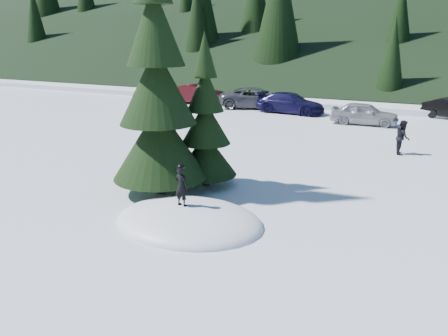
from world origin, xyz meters
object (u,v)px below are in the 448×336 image
at_px(car_2, 256,98).
at_px(car_3, 290,103).
at_px(car_0, 156,90).
at_px(spruce_short, 206,128).
at_px(child_skier, 181,186).
at_px(spruce_tall, 157,96).
at_px(adult_0, 402,137).
at_px(car_1, 198,94).
at_px(car_4, 364,113).

height_order(car_2, car_3, car_2).
distance_m(car_2, car_3, 3.20).
distance_m(car_0, car_2, 10.12).
relative_size(spruce_short, car_2, 0.98).
height_order(spruce_short, child_skier, spruce_short).
height_order(spruce_tall, adult_0, spruce_tall).
bearing_deg(spruce_tall, car_1, 116.76).
xyz_separation_m(spruce_short, car_3, (-2.34, 16.44, -1.39)).
xyz_separation_m(spruce_short, car_1, (-10.56, 17.55, -1.34)).
bearing_deg(spruce_tall, car_3, 94.30).
bearing_deg(spruce_short, car_1, 121.03).
bearing_deg(child_skier, spruce_short, -67.15).
xyz_separation_m(spruce_tall, car_2, (-4.38, 18.85, -2.56)).
relative_size(spruce_tall, child_skier, 7.32).
xyz_separation_m(spruce_tall, child_skier, (1.96, -1.77, -2.25)).
bearing_deg(child_skier, car_2, -66.86).
xyz_separation_m(child_skier, adult_0, (4.92, 11.07, -0.29)).
xyz_separation_m(car_0, car_1, (4.87, -1.11, 0.09)).
height_order(child_skier, car_2, child_skier).
xyz_separation_m(car_0, car_3, (13.08, -2.21, 0.03)).
xyz_separation_m(spruce_tall, spruce_short, (1.00, 1.40, -1.22)).
height_order(spruce_tall, car_4, spruce_tall).
distance_m(car_2, car_4, 8.98).
distance_m(spruce_tall, car_1, 21.37).
xyz_separation_m(spruce_short, car_2, (-5.38, 17.45, -1.34)).
xyz_separation_m(spruce_tall, car_4, (4.07, 15.83, -2.64)).
bearing_deg(car_4, spruce_short, 164.56).
bearing_deg(car_1, car_2, -101.30).
distance_m(spruce_short, adult_0, 9.93).
height_order(spruce_short, adult_0, spruce_short).
bearing_deg(adult_0, spruce_tall, 131.60).
distance_m(car_1, car_2, 5.18).
bearing_deg(spruce_tall, spruce_short, 54.46).
relative_size(car_1, car_3, 0.95).
bearing_deg(car_2, child_skier, 176.94).
bearing_deg(spruce_short, car_3, 98.10).
bearing_deg(spruce_tall, child_skier, -42.12).
xyz_separation_m(spruce_short, adult_0, (5.87, 7.90, -1.32)).
bearing_deg(car_1, adult_0, -130.70).
relative_size(child_skier, car_1, 0.25).
distance_m(child_skier, car_2, 21.57).
bearing_deg(spruce_short, car_4, 77.98).
relative_size(spruce_short, adult_0, 3.43).
relative_size(spruce_tall, adult_0, 5.50).
xyz_separation_m(spruce_tall, adult_0, (6.87, 9.30, -2.54)).
relative_size(car_2, car_4, 1.37).
bearing_deg(car_2, car_1, 68.86).
bearing_deg(car_3, car_0, 85.14).
bearing_deg(car_0, adult_0, -93.63).
distance_m(car_1, car_4, 13.98).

